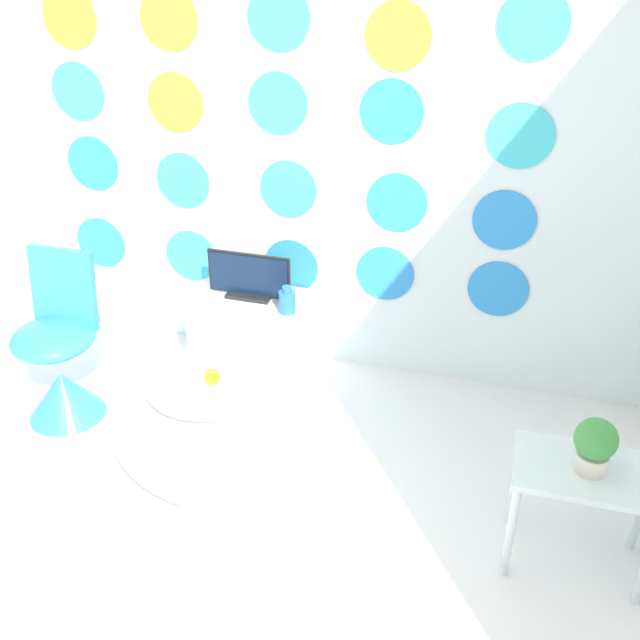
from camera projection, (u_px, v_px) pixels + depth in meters
wall_back_dotted at (285, 116)px, 3.50m from camera, size 4.77×0.05×2.60m
rug at (209, 500)px, 3.13m from camera, size 1.29×0.93×0.01m
bathtub at (216, 435)px, 3.04m from camera, size 0.91×0.62×0.59m
rubber_duck at (212, 376)px, 2.82m from camera, size 0.06×0.07×0.07m
chair at (60, 366)px, 3.52m from camera, size 0.38×0.38×0.81m
tv_cabinet at (252, 332)px, 3.90m from camera, size 0.58×0.33×0.42m
tv at (249, 278)px, 3.74m from camera, size 0.43×0.12×0.24m
vase at (287, 301)px, 3.63m from camera, size 0.08×0.08×0.14m
side_table at (585, 487)px, 2.67m from camera, size 0.52×0.32×0.45m
potted_plant_left at (595, 444)px, 2.57m from camera, size 0.15×0.15×0.21m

